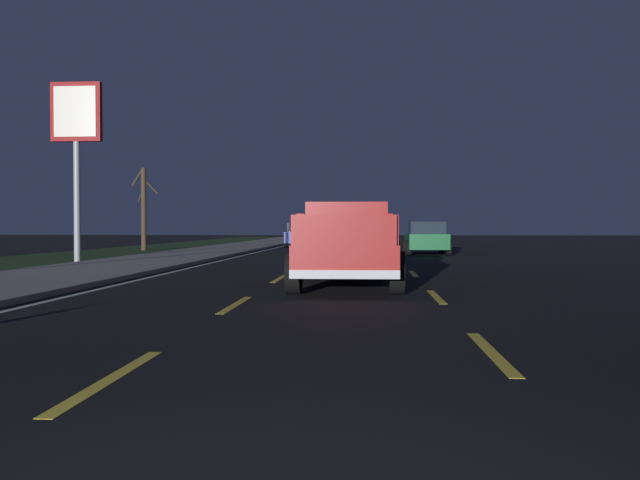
# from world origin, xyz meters

# --- Properties ---
(ground) EXTENTS (144.00, 144.00, 0.00)m
(ground) POSITION_xyz_m (27.00, 0.00, 0.00)
(ground) COLOR black
(sidewalk_shoulder) EXTENTS (108.00, 4.00, 0.12)m
(sidewalk_shoulder) POSITION_xyz_m (27.00, 7.45, 0.06)
(sidewalk_shoulder) COLOR gray
(sidewalk_shoulder) RESTS_ON ground
(grass_verge) EXTENTS (108.00, 6.00, 0.01)m
(grass_verge) POSITION_xyz_m (27.00, 12.45, 0.00)
(grass_verge) COLOR #1E3819
(grass_verge) RESTS_ON ground
(lane_markings) EXTENTS (108.00, 7.04, 0.01)m
(lane_markings) POSITION_xyz_m (29.57, 3.09, 0.00)
(lane_markings) COLOR yellow
(lane_markings) RESTS_ON ground
(pickup_truck) EXTENTS (5.46, 2.35, 1.87)m
(pickup_truck) POSITION_xyz_m (12.44, 0.01, 0.91)
(pickup_truck) COLOR maroon
(pickup_truck) RESTS_ON ground
(sedan_blue) EXTENTS (4.42, 2.06, 1.54)m
(sedan_blue) POSITION_xyz_m (40.02, 3.73, 0.78)
(sedan_blue) COLOR navy
(sedan_blue) RESTS_ON ground
(sedan_green) EXTENTS (4.41, 2.04, 1.54)m
(sedan_green) POSITION_xyz_m (29.04, -3.25, 0.78)
(sedan_green) COLOR #14592D
(sedan_green) RESTS_ON ground
(gas_price_sign) EXTENTS (0.27, 1.90, 6.69)m
(gas_price_sign) POSITION_xyz_m (21.43, 10.35, 5.01)
(gas_price_sign) COLOR #99999E
(gas_price_sign) RESTS_ON ground
(bare_tree_far) EXTENTS (1.28, 1.39, 4.61)m
(bare_tree_far) POSITION_xyz_m (33.18, 11.87, 2.38)
(bare_tree_far) COLOR #423323
(bare_tree_far) RESTS_ON ground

